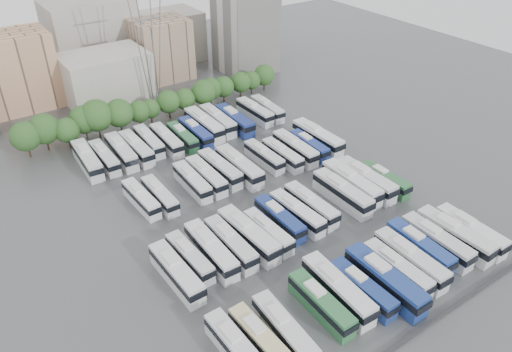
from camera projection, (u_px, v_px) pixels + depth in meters
ground at (268, 208)px, 87.32m from camera, size 220.00×220.00×0.00m
parapet at (418, 331)px, 64.37m from camera, size 56.00×0.50×0.50m
tree_line at (146, 106)px, 112.23m from camera, size 65.04×7.75×8.81m
city_buildings at (83, 58)px, 129.17m from camera, size 102.00×35.00×20.00m
apartment_tower at (245, 24)px, 136.65m from camera, size 14.00×14.00×26.00m
electricity_pylon at (147, 30)px, 112.74m from camera, size 9.00×6.91×33.83m
bus_r0_s0 at (237, 349)px, 60.17m from camera, size 2.73×11.72×3.67m
bus_r0_s1 at (261, 340)px, 61.36m from camera, size 2.79×11.25×3.51m
bus_r0_s2 at (285, 330)px, 62.52m from camera, size 3.17×12.05×3.74m
bus_r0_s4 at (321, 303)px, 66.30m from camera, size 2.77×11.68×3.65m
bus_r0_s5 at (338, 289)px, 68.18m from camera, size 3.42×13.19×4.10m
bus_r0_s6 at (362, 288)px, 68.67m from camera, size 2.57×11.29×3.54m
bus_r0_s7 at (385, 280)px, 69.51m from camera, size 3.13×13.70×4.29m
bus_r0_s8 at (397, 269)px, 71.79m from camera, size 2.66×11.78×3.69m
bus_r0_s9 at (410, 259)px, 73.25m from camera, size 3.15×12.87×4.02m
bus_r0_s10 at (419, 247)px, 75.79m from camera, size 3.12×12.13×3.77m
bus_r0_s11 at (437, 241)px, 76.84m from camera, size 2.86×12.47×3.90m
bus_r0_s12 at (455, 235)px, 77.89m from camera, size 3.19×13.22×4.13m
bus_r0_s13 at (471, 231)px, 78.93m from camera, size 2.95×12.34×3.85m
bus_r1_s0 at (176, 273)px, 71.04m from camera, size 3.00×12.46×3.89m
bus_r1_s1 at (190, 257)px, 74.07m from camera, size 2.77×11.01×3.43m
bus_r1_s2 at (211, 250)px, 75.03m from camera, size 3.00×12.71×3.97m
bus_r1_s3 at (231, 243)px, 76.46m from camera, size 2.68×12.08×3.79m
bus_r1_s4 at (248, 235)px, 77.92m from camera, size 3.58×13.44×4.18m
bus_r1_s5 at (268, 232)px, 79.16m from camera, size 2.68×10.87×3.39m
bus_r1_s6 at (279, 219)px, 81.86m from camera, size 2.55×11.42×3.58m
bus_r1_s7 at (297, 213)px, 83.06m from camera, size 3.16×11.92×3.70m
bus_r1_s8 at (311, 205)px, 84.92m from camera, size 2.70×11.97×3.75m
bus_r1_s10 at (342, 193)px, 87.68m from camera, size 2.90×13.10×4.11m
bus_r1_s11 at (351, 183)px, 90.09m from camera, size 3.36×13.62×4.25m
bus_r1_s12 at (366, 180)px, 91.18m from camera, size 2.91×13.31×4.17m
bus_r1_s13 at (385, 179)px, 91.90m from camera, size 2.40×10.96×3.44m
bus_r2_s1 at (141, 198)px, 86.78m from camera, size 2.82×11.01×3.43m
bus_r2_s2 at (160, 195)px, 87.59m from camera, size 2.39×10.91×3.42m
bus_r2_s4 at (192, 181)px, 91.16m from camera, size 2.87×11.61×3.62m
bus_r2_s5 at (206, 176)px, 92.65m from camera, size 2.75×11.96×3.74m
bus_r2_s6 at (220, 168)px, 94.71m from camera, size 3.01×12.32×3.85m
bus_r2_s7 at (239, 166)px, 95.08m from camera, size 3.00×13.32×4.17m
bus_r2_s9 at (264, 156)px, 98.95m from camera, size 2.45×11.01×3.45m
bus_r2_s10 at (282, 155)px, 99.43m from camera, size 2.52×11.20×3.51m
bus_r2_s11 at (295, 148)px, 101.28m from camera, size 3.00×12.51×3.91m
bus_r2_s12 at (309, 145)px, 102.71m from camera, size 2.72×10.99×3.43m
bus_r2_s13 at (318, 137)px, 104.71m from camera, size 3.11×13.69×4.29m
bus_r3_s0 at (87, 160)px, 97.29m from camera, size 3.41×13.04×4.06m
bus_r3_s1 at (105, 157)px, 98.40m from camera, size 2.56×11.56×3.62m
bus_r3_s2 at (121, 151)px, 100.08m from camera, size 3.16×12.66×3.95m
bus_r3_s3 at (136, 148)px, 101.35m from camera, size 2.83×12.35×3.87m
bus_r3_s4 at (149, 141)px, 104.03m from camera, size 2.95×11.60×3.61m
bus_r3_s5 at (167, 140)px, 104.41m from camera, size 2.96×12.00×3.74m
bus_r3_s6 at (183, 137)px, 105.75m from camera, size 2.68×11.10×3.46m
bus_r3_s7 at (196, 132)px, 107.17m from camera, size 2.79×11.90×3.72m
bus_r3_s8 at (204, 124)px, 109.85m from camera, size 3.06×13.58×4.25m
bus_r3_s9 at (218, 120)px, 111.74m from camera, size 3.29×13.01×4.05m
bus_r3_s10 at (235, 120)px, 111.73m from camera, size 3.19×13.09×4.08m
bus_r3_s12 at (255, 111)px, 115.89m from camera, size 2.80×12.01×3.76m
bus_r3_s13 at (267, 109)px, 117.45m from camera, size 3.09×11.57×3.59m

